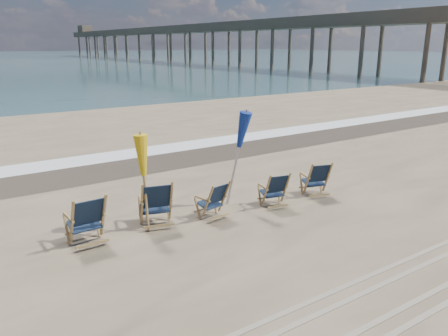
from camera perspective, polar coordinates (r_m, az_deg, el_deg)
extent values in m
cube|color=silver|center=(16.22, -12.07, 1.88)|extent=(200.00, 1.40, 0.01)
cube|color=#42362A|center=(14.88, -9.90, 0.72)|extent=(200.00, 2.60, 0.00)
cylinder|color=#9D7B46|center=(9.18, -10.31, -2.18)|extent=(0.06, 0.06, 2.06)
cone|color=gold|center=(9.03, -10.48, 1.18)|extent=(0.30, 0.30, 0.85)
cylinder|color=#A5A5AD|center=(10.46, 1.52, 1.14)|extent=(0.06, 0.06, 2.35)
cone|color=navy|center=(10.30, 1.55, 4.92)|extent=(0.30, 0.30, 0.85)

